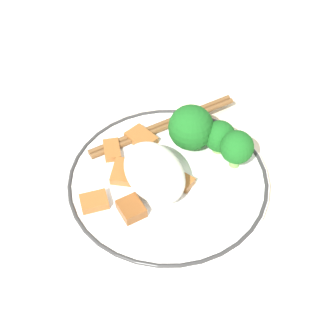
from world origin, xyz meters
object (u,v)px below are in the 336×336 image
Objects in this scene: broccoli_back_right at (191,128)px; chopsticks at (164,125)px; plate at (168,181)px; broccoli_back_center at (220,137)px; broccoli_back_left at (237,148)px.

chopsticks is at bearing -162.64° from broccoli_back_right.
chopsticks reaches higher than plate.
broccoli_back_center reaches higher than plate.
broccoli_back_center is at bearing 30.85° from chopsticks.
broccoli_back_center is (-0.01, 0.08, 0.03)m from plate.
chopsticks is at bearing -155.35° from broccoli_back_left.
broccoli_back_right reaches higher than chopsticks.
broccoli_back_right is at bearing -131.48° from broccoli_back_center.
broccoli_back_right is at bearing 17.36° from chopsticks.
broccoli_back_right reaches higher than plate.
broccoli_back_right is at bearing 124.09° from plate.
broccoli_back_left is 0.03m from broccoli_back_center.
broccoli_back_right reaches higher than broccoli_back_center.
chopsticks is (-0.10, -0.05, -0.03)m from broccoli_back_left.
broccoli_back_left is at bearing 30.14° from broccoli_back_right.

